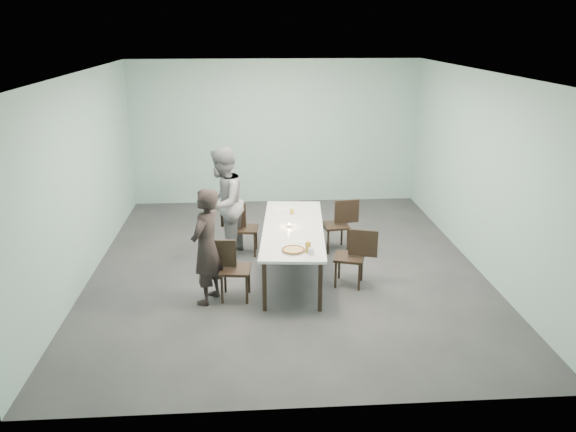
{
  "coord_description": "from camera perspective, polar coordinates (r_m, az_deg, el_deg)",
  "views": [
    {
      "loc": [
        -0.53,
        -8.18,
        3.64
      ],
      "look_at": [
        0.0,
        -0.46,
        1.0
      ],
      "focal_mm": 35.0,
      "sensor_mm": 36.0,
      "label": 1
    }
  ],
  "objects": [
    {
      "name": "side_plate",
      "position": [
        7.89,
        1.77,
        -2.63
      ],
      "size": [
        0.18,
        0.18,
        0.01
      ],
      "primitive_type": "cylinder",
      "color": "white",
      "rests_on": "table"
    },
    {
      "name": "beer_glass",
      "position": [
        7.52,
        2.06,
        -3.18
      ],
      "size": [
        0.08,
        0.08,
        0.15
      ],
      "primitive_type": "cylinder",
      "color": "gold",
      "rests_on": "table"
    },
    {
      "name": "room_shell",
      "position": [
        8.36,
        -0.22,
        7.69
      ],
      "size": [
        6.02,
        7.02,
        3.01
      ],
      "color": "#97BEB9",
      "rests_on": "ground"
    },
    {
      "name": "ground",
      "position": [
        8.97,
        -0.2,
        -5.11
      ],
      "size": [
        7.0,
        7.0,
        0.0
      ],
      "primitive_type": "plane",
      "color": "#333335",
      "rests_on": "ground"
    },
    {
      "name": "pizza",
      "position": [
        7.56,
        0.54,
        -3.48
      ],
      "size": [
        0.34,
        0.34,
        0.04
      ],
      "color": "white",
      "rests_on": "table"
    },
    {
      "name": "chair_near_right",
      "position": [
        8.21,
        6.83,
        -3.78
      ],
      "size": [
        0.65,
        0.53,
        0.87
      ],
      "rotation": [
        0.0,
        0.0,
        2.84
      ],
      "color": "black",
      "rests_on": "ground"
    },
    {
      "name": "diner_far",
      "position": [
        9.12,
        -6.64,
        1.3
      ],
      "size": [
        0.93,
        1.06,
        1.83
      ],
      "primitive_type": "imported",
      "rotation": [
        0.0,
        0.0,
        -1.88
      ],
      "color": "gray",
      "rests_on": "ground"
    },
    {
      "name": "chair_far_right",
      "position": [
        9.5,
        5.32,
        -0.54
      ],
      "size": [
        0.64,
        0.47,
        0.87
      ],
      "rotation": [
        0.0,
        0.0,
        3.28
      ],
      "color": "black",
      "rests_on": "ground"
    },
    {
      "name": "diner_near",
      "position": [
        7.65,
        -8.29,
        -3.09
      ],
      "size": [
        0.6,
        0.7,
        1.62
      ],
      "primitive_type": "imported",
      "rotation": [
        0.0,
        0.0,
        -1.99
      ],
      "color": "black",
      "rests_on": "ground"
    },
    {
      "name": "chair_far_left",
      "position": [
        9.33,
        -4.89,
        -0.9
      ],
      "size": [
        0.63,
        0.46,
        0.87
      ],
      "rotation": [
        0.0,
        0.0,
        -0.09
      ],
      "color": "black",
      "rests_on": "ground"
    },
    {
      "name": "amber_tumbler",
      "position": [
        9.05,
        0.4,
        0.47
      ],
      "size": [
        0.07,
        0.07,
        0.08
      ],
      "primitive_type": "cylinder",
      "color": "gold",
      "rests_on": "table"
    },
    {
      "name": "chair_near_left",
      "position": [
        7.81,
        -5.98,
        -4.97
      ],
      "size": [
        0.63,
        0.46,
        0.87
      ],
      "rotation": [
        0.0,
        0.0,
        -0.09
      ],
      "color": "black",
      "rests_on": "ground"
    },
    {
      "name": "menu",
      "position": [
        9.29,
        -0.38,
        0.73
      ],
      "size": [
        0.32,
        0.24,
        0.01
      ],
      "primitive_type": "cube",
      "rotation": [
        0.0,
        0.0,
        -0.08
      ],
      "color": "silver",
      "rests_on": "table"
    },
    {
      "name": "table",
      "position": [
        8.48,
        0.52,
        -1.5
      ],
      "size": [
        1.12,
        2.67,
        0.75
      ],
      "rotation": [
        0.0,
        0.0,
        -0.08
      ],
      "color": "white",
      "rests_on": "ground"
    },
    {
      "name": "water_tumbler",
      "position": [
        7.46,
        2.36,
        -3.61
      ],
      "size": [
        0.08,
        0.08,
        0.09
      ],
      "primitive_type": "cylinder",
      "color": "silver",
      "rests_on": "table"
    },
    {
      "name": "tealight",
      "position": [
        8.47,
        0.13,
        -0.98
      ],
      "size": [
        0.06,
        0.06,
        0.05
      ],
      "color": "silver",
      "rests_on": "table"
    }
  ]
}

